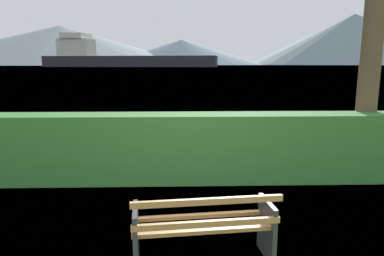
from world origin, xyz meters
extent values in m
plane|color=#7A99A8|center=(0.00, 309.93, 0.00)|extent=(620.00, 620.00, 0.00)
cube|color=#A0703F|center=(0.02, -0.19, 0.45)|extent=(1.56, 0.23, 0.04)
cube|color=#A0703F|center=(0.00, 0.00, 0.45)|extent=(1.56, 0.23, 0.04)
cube|color=#A0703F|center=(-0.02, 0.19, 0.45)|extent=(1.56, 0.23, 0.04)
cube|color=#A0703F|center=(0.03, -0.26, 0.57)|extent=(1.56, 0.21, 0.06)
cube|color=#A0703F|center=(0.03, -0.31, 0.84)|extent=(1.56, 0.21, 0.06)
cube|color=#2D2D33|center=(-0.73, -0.10, 0.34)|extent=(0.10, 0.51, 0.68)
cube|color=#2D2D33|center=(0.74, 0.06, 0.34)|extent=(0.10, 0.51, 0.68)
cube|color=#387A33|center=(0.00, 2.77, 0.64)|extent=(11.11, 0.70, 1.28)
cylinder|color=brown|center=(3.39, 3.07, 2.57)|extent=(0.39, 0.39, 5.14)
cube|color=#232328|center=(-33.70, 226.84, 3.44)|extent=(113.82, 36.00, 6.89)
cube|color=silver|center=(-69.19, 232.88, 12.40)|extent=(22.59, 18.82, 11.02)
cube|color=silver|center=(-69.19, 232.88, 19.63)|extent=(16.89, 19.51, 3.44)
cone|color=gray|center=(-193.19, 571.01, 30.48)|extent=(435.15, 435.15, 60.95)
cone|color=slate|center=(0.00, 577.79, 20.15)|extent=(265.09, 265.09, 40.29)
cone|color=slate|center=(288.25, 589.12, 41.69)|extent=(345.15, 345.15, 83.39)
camera|label=1|loc=(-0.23, -3.61, 2.20)|focal=32.54mm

